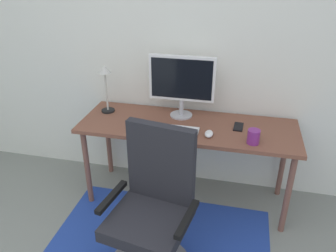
# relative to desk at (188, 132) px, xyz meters

# --- Properties ---
(wall_back) EXTENTS (6.00, 0.10, 2.60)m
(wall_back) POSITION_rel_desk_xyz_m (-0.31, 0.36, 0.66)
(wall_back) COLOR silver
(wall_back) RESTS_ON ground
(desk) EXTENTS (1.68, 0.57, 0.71)m
(desk) POSITION_rel_desk_xyz_m (0.00, 0.00, 0.00)
(desk) COLOR brown
(desk) RESTS_ON ground
(monitor) EXTENTS (0.52, 0.18, 0.50)m
(monitor) POSITION_rel_desk_xyz_m (-0.08, 0.15, 0.37)
(monitor) COLOR #B2B2B7
(monitor) RESTS_ON desk
(keyboard) EXTENTS (0.43, 0.13, 0.02)m
(keyboard) POSITION_rel_desk_xyz_m (-0.11, -0.13, 0.08)
(keyboard) COLOR white
(keyboard) RESTS_ON desk
(computer_mouse) EXTENTS (0.06, 0.10, 0.03)m
(computer_mouse) POSITION_rel_desk_xyz_m (0.18, -0.15, 0.09)
(computer_mouse) COLOR white
(computer_mouse) RESTS_ON desk
(coffee_cup) EXTENTS (0.09, 0.09, 0.10)m
(coffee_cup) POSITION_rel_desk_xyz_m (0.49, -0.18, 0.12)
(coffee_cup) COLOR #7A297B
(coffee_cup) RESTS_ON desk
(cell_phone) EXTENTS (0.08, 0.14, 0.01)m
(cell_phone) POSITION_rel_desk_xyz_m (0.38, 0.04, 0.07)
(cell_phone) COLOR black
(cell_phone) RESTS_ON desk
(desk_lamp) EXTENTS (0.11, 0.11, 0.40)m
(desk_lamp) POSITION_rel_desk_xyz_m (-0.69, 0.09, 0.34)
(desk_lamp) COLOR black
(desk_lamp) RESTS_ON desk
(office_chair) EXTENTS (0.58, 0.56, 1.00)m
(office_chair) POSITION_rel_desk_xyz_m (-0.08, -0.76, -0.25)
(office_chair) COLOR slate
(office_chair) RESTS_ON ground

